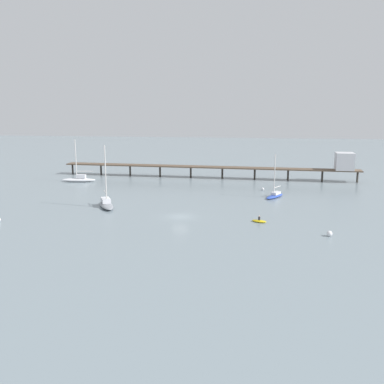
{
  "coord_description": "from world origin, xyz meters",
  "views": [
    {
      "loc": [
        12.41,
        -71.82,
        18.83
      ],
      "look_at": [
        0.0,
        14.8,
        1.5
      ],
      "focal_mm": 40.19,
      "sensor_mm": 36.0,
      "label": 1
    }
  ],
  "objects_px": {
    "mooring_buoy_far": "(263,189)",
    "mooring_buoy_outer": "(329,234)",
    "pier": "(270,165)",
    "sailboat_white": "(79,179)",
    "sailboat_gray": "(106,203)",
    "dinghy_yellow": "(259,221)",
    "sailboat_blue": "(275,195)"
  },
  "relations": [
    {
      "from": "sailboat_gray",
      "to": "mooring_buoy_far",
      "type": "height_order",
      "value": "sailboat_gray"
    },
    {
      "from": "mooring_buoy_far",
      "to": "dinghy_yellow",
      "type": "bearing_deg",
      "value": -92.21
    },
    {
      "from": "pier",
      "to": "sailboat_gray",
      "type": "xyz_separation_m",
      "value": [
        -31.93,
        -36.33,
        -3.29
      ]
    },
    {
      "from": "pier",
      "to": "mooring_buoy_far",
      "type": "bearing_deg",
      "value": -97.33
    },
    {
      "from": "sailboat_gray",
      "to": "mooring_buoy_outer",
      "type": "height_order",
      "value": "sailboat_gray"
    },
    {
      "from": "pier",
      "to": "mooring_buoy_far",
      "type": "distance_m",
      "value": 15.5
    },
    {
      "from": "sailboat_white",
      "to": "sailboat_gray",
      "type": "xyz_separation_m",
      "value": [
        16.49,
        -26.37,
        -0.01
      ]
    },
    {
      "from": "sailboat_white",
      "to": "mooring_buoy_far",
      "type": "distance_m",
      "value": 46.77
    },
    {
      "from": "pier",
      "to": "dinghy_yellow",
      "type": "height_order",
      "value": "pier"
    },
    {
      "from": "sailboat_blue",
      "to": "dinghy_yellow",
      "type": "distance_m",
      "value": 20.9
    },
    {
      "from": "pier",
      "to": "sailboat_gray",
      "type": "distance_m",
      "value": 48.48
    },
    {
      "from": "mooring_buoy_far",
      "to": "sailboat_gray",
      "type": "bearing_deg",
      "value": -144.5
    },
    {
      "from": "sailboat_gray",
      "to": "mooring_buoy_outer",
      "type": "bearing_deg",
      "value": -19.17
    },
    {
      "from": "sailboat_blue",
      "to": "dinghy_yellow",
      "type": "height_order",
      "value": "sailboat_blue"
    },
    {
      "from": "sailboat_white",
      "to": "dinghy_yellow",
      "type": "xyz_separation_m",
      "value": [
        45.41,
        -33.31,
        -0.54
      ]
    },
    {
      "from": "sailboat_white",
      "to": "mooring_buoy_far",
      "type": "height_order",
      "value": "sailboat_white"
    },
    {
      "from": "pier",
      "to": "dinghy_yellow",
      "type": "distance_m",
      "value": 43.55
    },
    {
      "from": "sailboat_white",
      "to": "mooring_buoy_outer",
      "type": "height_order",
      "value": "sailboat_white"
    },
    {
      "from": "dinghy_yellow",
      "to": "mooring_buoy_outer",
      "type": "relative_size",
      "value": 3.23
    },
    {
      "from": "sailboat_white",
      "to": "mooring_buoy_far",
      "type": "relative_size",
      "value": 16.89
    },
    {
      "from": "mooring_buoy_far",
      "to": "mooring_buoy_outer",
      "type": "bearing_deg",
      "value": -75.38
    },
    {
      "from": "dinghy_yellow",
      "to": "mooring_buoy_outer",
      "type": "bearing_deg",
      "value": -33.07
    },
    {
      "from": "dinghy_yellow",
      "to": "mooring_buoy_outer",
      "type": "height_order",
      "value": "dinghy_yellow"
    },
    {
      "from": "sailboat_white",
      "to": "dinghy_yellow",
      "type": "height_order",
      "value": "sailboat_white"
    },
    {
      "from": "pier",
      "to": "sailboat_white",
      "type": "height_order",
      "value": "sailboat_white"
    },
    {
      "from": "mooring_buoy_outer",
      "to": "mooring_buoy_far",
      "type": "height_order",
      "value": "mooring_buoy_outer"
    },
    {
      "from": "mooring_buoy_outer",
      "to": "mooring_buoy_far",
      "type": "relative_size",
      "value": 1.32
    },
    {
      "from": "pier",
      "to": "mooring_buoy_outer",
      "type": "height_order",
      "value": "pier"
    },
    {
      "from": "dinghy_yellow",
      "to": "mooring_buoy_far",
      "type": "relative_size",
      "value": 4.26
    },
    {
      "from": "sailboat_white",
      "to": "pier",
      "type": "bearing_deg",
      "value": 11.63
    },
    {
      "from": "pier",
      "to": "sailboat_white",
      "type": "relative_size",
      "value": 7.36
    },
    {
      "from": "dinghy_yellow",
      "to": "mooring_buoy_far",
      "type": "xyz_separation_m",
      "value": [
        1.09,
        28.35,
        0.1
      ]
    }
  ]
}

